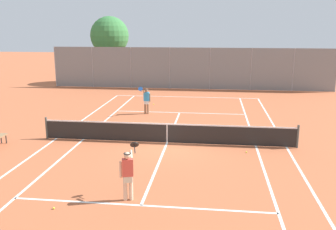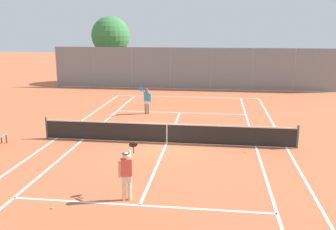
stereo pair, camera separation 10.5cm
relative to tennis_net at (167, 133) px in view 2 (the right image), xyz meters
The scene contains 10 objects.
ground_plane 0.51m from the tennis_net, ahead, with size 120.00×120.00×0.00m, color #B25B38.
court_line_markings 0.51m from the tennis_net, ahead, with size 11.10×23.90×0.01m.
tennis_net is the anchor object (origin of this frame).
player_near_side 6.09m from the tennis_net, 94.47° to the right, with size 0.52×0.85×1.77m.
player_far_left 6.22m from the tennis_net, 109.24° to the left, with size 0.67×0.73×1.77m.
loose_tennis_ball_1 8.92m from the tennis_net, 103.31° to the left, with size 0.07×0.07×0.07m, color #D1DB33.
loose_tennis_ball_2 3.78m from the tennis_net, 15.36° to the right, with size 0.07×0.07×0.07m, color #D1DB33.
loose_tennis_ball_3 7.44m from the tennis_net, 110.29° to the right, with size 0.07×0.07×0.07m, color #D1DB33.
back_fence 15.78m from the tennis_net, 90.00° to the left, with size 24.51×0.08×3.62m.
tree_behind_left 20.80m from the tennis_net, 112.80° to the left, with size 3.66×3.66×6.33m.
Camera 2 is at (2.23, -16.77, 5.38)m, focal length 40.00 mm.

